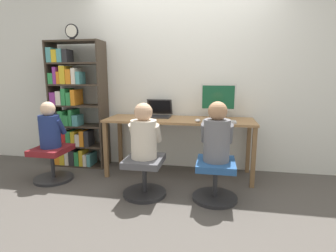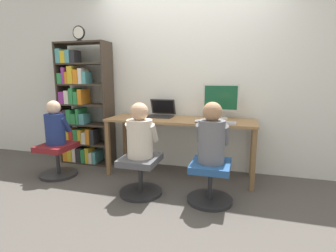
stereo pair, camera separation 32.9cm
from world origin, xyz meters
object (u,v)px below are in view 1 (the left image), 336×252
Objects in this scene: desktop_monitor at (218,100)px; office_chair_right at (144,174)px; person_at_monitor at (217,135)px; person_near_shelf at (50,127)px; office_chair_side at (52,161)px; person_at_laptop at (144,134)px; desk_clock at (72,31)px; bookshelf at (73,111)px; keyboard at (219,122)px; office_chair_left at (215,178)px; laptop at (158,113)px.

desktop_monitor is 1.39m from office_chair_right.
person_at_monitor is 1.09× the size of person_near_shelf.
person_at_laptop is at bearing -9.00° from office_chair_side.
desktop_monitor is 2.29m from office_chair_side.
desktop_monitor is 0.88m from person_at_monitor.
desktop_monitor is at bearing 4.01° from desk_clock.
bookshelf is (-1.29, 0.79, 0.12)m from person_at_laptop.
desktop_monitor is at bearing 92.83° from keyboard.
bookshelf is 8.71× the size of desk_clock.
desktop_monitor reaches higher than office_chair_left.
bookshelf is (-2.07, 0.77, 0.57)m from office_chair_left.
desktop_monitor is at bearing 47.59° from person_at_laptop.
office_chair_side is at bearing 170.82° from office_chair_right.
desktop_monitor is 1.32× the size of laptop.
office_chair_right is 2.17m from desk_clock.
office_chair_side is at bearing -88.45° from bookshelf.
office_chair_left is at bearing -92.97° from keyboard.
person_at_monitor reaches higher than office_chair_left.
laptop is at bearing 91.64° from office_chair_right.
desktop_monitor is at bearing 17.71° from office_chair_side.
laptop is 1.40m from person_near_shelf.
desktop_monitor reaches higher than laptop.
bookshelf reaches higher than person_near_shelf.
desktop_monitor is 2.24× the size of desk_clock.
bookshelf is at bearing 144.84° from desk_clock.
office_chair_right is 1.29m from office_chair_side.
bookshelf is (-2.09, 0.30, 0.04)m from keyboard.
office_chair_left and office_chair_side have the same top height.
person_at_monitor reaches higher than person_near_shelf.
laptop reaches higher than office_chair_left.
laptop is at bearing 135.20° from office_chair_left.
laptop is at bearing 4.92° from desk_clock.
person_at_laptop is 1.05× the size of person_near_shelf.
desktop_monitor is at bearing 17.61° from person_near_shelf.
office_chair_left is 2.67m from desk_clock.
keyboard is at bearing -87.17° from desktop_monitor.
person_at_monitor reaches higher than laptop.
desktop_monitor is 1.20m from person_at_laptop.
keyboard is 0.69× the size of person_near_shelf.
office_chair_side is (-2.06, -0.66, -0.76)m from desktop_monitor.
office_chair_right is 0.80× the size of person_at_laptop.
desk_clock is at bearing -175.08° from laptop.
desktop_monitor is 0.74× the size of person_at_monitor.
office_chair_left is (-0.02, -0.47, -0.53)m from keyboard.
person_at_laptop is (0.02, -0.82, -0.12)m from laptop.
desk_clock is at bearing -175.99° from desktop_monitor.
desktop_monitor reaches higher than person_near_shelf.
office_chair_right is 0.27× the size of bookshelf.
office_chair_left is at bearing -44.80° from laptop.
keyboard is at bearing -8.19° from bookshelf.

